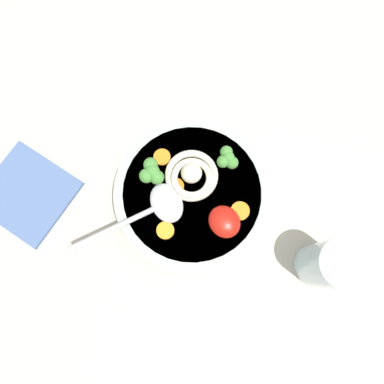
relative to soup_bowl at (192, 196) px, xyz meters
The scene contains 13 objects.
table_slab 5.99cm from the soup_bowl, 66.10° to the left, with size 135.74×135.74×4.05cm, color #BCB29E.
soup_bowl is the anchor object (origin of this frame).
noodle_pile 4.40cm from the soup_bowl, 144.27° to the left, with size 8.55×8.38×3.44cm.
soup_spoon 6.47cm from the soup_bowl, 101.28° to the right, with size 6.74×17.53×1.60cm.
chili_sauce_dollop 7.44cm from the soup_bowl, ahead, with size 4.78×4.30×2.15cm, color #B2190F.
broccoli_floret_beside_chili 7.81cm from the soup_bowl, 150.08° to the right, with size 4.07×3.50×3.22cm.
broccoli_floret_center 8.16cm from the soup_bowl, 94.39° to the left, with size 3.55×3.06×2.81cm.
carrot_slice_front 7.46cm from the soup_bowl, 70.82° to the right, with size 2.49×2.49×0.77cm, color orange.
carrot_slice_beside_noodles 8.04cm from the soup_bowl, 29.90° to the left, with size 2.69×2.69×0.73cm, color orange.
carrot_slice_extra_b 3.93cm from the soup_bowl, 145.89° to the right, with size 2.42×2.42×0.55cm, color orange.
carrot_slice_extra_a 7.48cm from the soup_bowl, behind, with size 2.51×2.51×0.41cm, color orange.
drinking_glass 21.76cm from the soup_bowl, 24.18° to the left, with size 6.54×6.54×11.52cm, color silver.
folded_napkin 26.44cm from the soup_bowl, 129.38° to the right, with size 13.18×12.58×0.80cm, color #4C6693.
Camera 1 is at (7.94, -10.13, 61.39)cm, focal length 34.17 mm.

